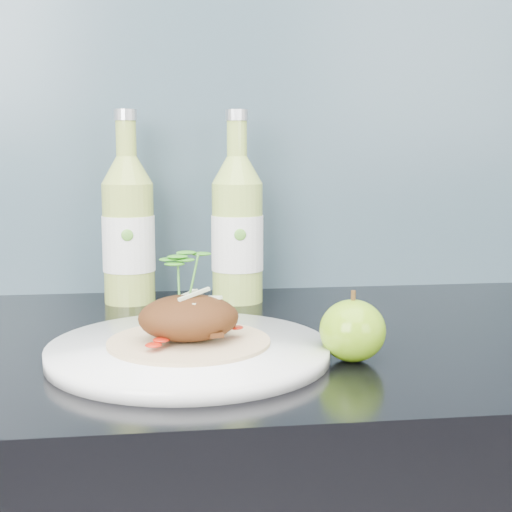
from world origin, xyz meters
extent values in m
cube|color=#6B94A9|center=(0.00, 1.99, 1.25)|extent=(4.00, 0.02, 0.70)
cylinder|color=white|center=(-0.06, 1.60, 0.91)|extent=(0.40, 0.40, 0.02)
cylinder|color=tan|center=(-0.06, 1.60, 0.92)|extent=(0.17, 0.17, 0.00)
ellipsoid|color=#4D270E|center=(-0.06, 1.60, 0.94)|extent=(0.11, 0.09, 0.05)
ellipsoid|color=#52820E|center=(0.11, 1.57, 0.93)|extent=(0.09, 0.09, 0.07)
cylinder|color=#472D14|center=(0.11, 1.57, 0.97)|extent=(0.01, 0.00, 0.01)
cylinder|color=#9CB24A|center=(-0.13, 1.90, 0.99)|extent=(0.09, 0.09, 0.17)
cone|color=#9CB24A|center=(-0.13, 1.90, 1.09)|extent=(0.07, 0.07, 0.04)
cylinder|color=#9CB24A|center=(-0.13, 1.90, 1.14)|extent=(0.03, 0.03, 0.05)
cylinder|color=silver|center=(-0.13, 1.90, 1.17)|extent=(0.03, 0.03, 0.02)
cylinder|color=white|center=(-0.13, 1.90, 0.99)|extent=(0.09, 0.09, 0.08)
ellipsoid|color=#59A533|center=(-0.13, 1.86, 1.00)|extent=(0.02, 0.00, 0.02)
cylinder|color=#A0BF4F|center=(0.02, 1.89, 0.99)|extent=(0.09, 0.09, 0.17)
cone|color=#A0BF4F|center=(0.02, 1.89, 1.09)|extent=(0.07, 0.07, 0.04)
cylinder|color=#A0BF4F|center=(0.02, 1.89, 1.14)|extent=(0.03, 0.03, 0.05)
cylinder|color=silver|center=(0.02, 1.89, 1.17)|extent=(0.03, 0.03, 0.02)
cylinder|color=white|center=(0.02, 1.89, 0.99)|extent=(0.10, 0.10, 0.08)
ellipsoid|color=#59A533|center=(0.02, 1.85, 1.00)|extent=(0.02, 0.00, 0.02)
camera|label=1|loc=(-0.08, 0.86, 1.12)|focal=50.00mm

